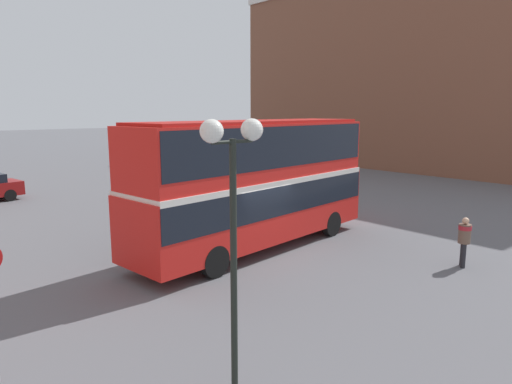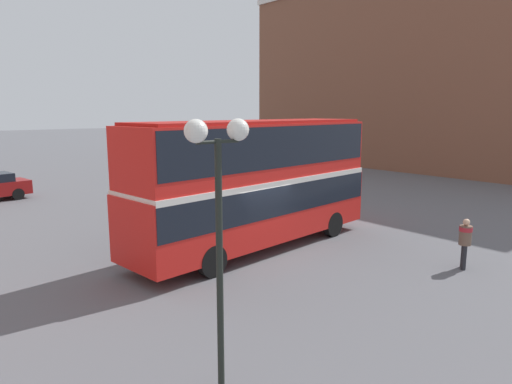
{
  "view_description": "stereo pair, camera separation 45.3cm",
  "coord_description": "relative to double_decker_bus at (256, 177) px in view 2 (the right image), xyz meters",
  "views": [
    {
      "loc": [
        -10.18,
        -11.41,
        5.01
      ],
      "look_at": [
        0.64,
        0.78,
        2.1
      ],
      "focal_mm": 32.0,
      "sensor_mm": 36.0,
      "label": 1
    },
    {
      "loc": [
        -9.84,
        -11.7,
        5.01
      ],
      "look_at": [
        0.64,
        0.78,
        2.1
      ],
      "focal_mm": 32.0,
      "sensor_mm": 36.0,
      "label": 2
    }
  ],
  "objects": [
    {
      "name": "building_row_right",
      "position": [
        28.08,
        9.63,
        5.63
      ],
      "size": [
        10.97,
        34.07,
        16.58
      ],
      "color": "brown",
      "rests_on": "ground_plane"
    },
    {
      "name": "street_lamp_twin_globe",
      "position": [
        -6.13,
        -6.32,
        1.15
      ],
      "size": [
        1.22,
        0.38,
        4.89
      ],
      "color": "black",
      "rests_on": "ground_plane"
    },
    {
      "name": "parked_car_kerb_far",
      "position": [
        9.35,
        13.49,
        -1.84
      ],
      "size": [
        4.41,
        1.99,
        1.64
      ],
      "rotation": [
        0.0,
        0.0,
        0.06
      ],
      "color": "slate",
      "rests_on": "ground_plane"
    },
    {
      "name": "double_decker_bus",
      "position": [
        0.0,
        0.0,
        0.0
      ],
      "size": [
        10.51,
        3.57,
        4.68
      ],
      "rotation": [
        0.0,
        0.0,
        0.1
      ],
      "color": "red",
      "rests_on": "ground_plane"
    },
    {
      "name": "ground_plane",
      "position": [
        -0.64,
        -0.78,
        -2.67
      ],
      "size": [
        240.0,
        240.0,
        0.0
      ],
      "primitive_type": "plane",
      "color": "#5B5B60"
    },
    {
      "name": "pedestrian_foreground",
      "position": [
        3.65,
        -6.02,
        -1.67
      ],
      "size": [
        0.55,
        0.55,
        1.64
      ],
      "rotation": [
        0.0,
        0.0,
        2.11
      ],
      "color": "#232328",
      "rests_on": "ground_plane"
    }
  ]
}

